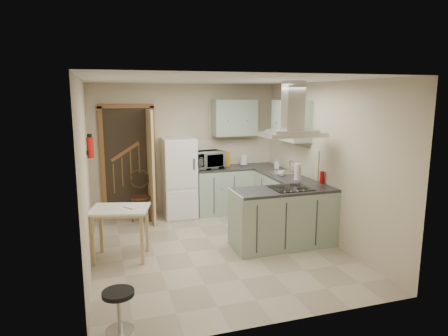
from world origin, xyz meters
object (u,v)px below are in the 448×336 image
object	(u,v)px
drop_leaf_table	(121,233)
stool	(119,311)
fridge	(179,178)
bentwood_chair	(141,198)
microwave	(207,160)
peninsula	(284,217)
extractor_hood	(292,134)

from	to	relation	value
drop_leaf_table	stool	distance (m)	1.83
fridge	bentwood_chair	distance (m)	0.79
microwave	drop_leaf_table	bearing A→B (deg)	-149.57
peninsula	stool	world-z (taller)	peninsula
drop_leaf_table	peninsula	bearing A→B (deg)	8.61
bentwood_chair	peninsula	bearing A→B (deg)	-36.01
bentwood_chair	extractor_hood	bearing A→B (deg)	-34.58
peninsula	fridge	bearing A→B (deg)	121.74
fridge	microwave	size ratio (longest dim) A/B	2.50
stool	drop_leaf_table	bearing A→B (deg)	86.04
fridge	extractor_hood	xyz separation A→B (m)	(1.32, -1.98, 0.97)
bentwood_chair	microwave	bearing A→B (deg)	8.51
fridge	peninsula	xyz separation A→B (m)	(1.22, -1.98, -0.30)
bentwood_chair	stool	size ratio (longest dim) A/B	1.99
peninsula	stool	bearing A→B (deg)	-148.36
fridge	stool	size ratio (longest dim) A/B	3.55
extractor_hood	drop_leaf_table	size ratio (longest dim) A/B	1.14
bentwood_chair	stool	bearing A→B (deg)	-90.14
fridge	stool	distance (m)	3.82
fridge	stool	xyz separation A→B (m)	(-1.31, -3.54, -0.54)
extractor_hood	peninsula	bearing A→B (deg)	180.00
bentwood_chair	stool	distance (m)	3.59
drop_leaf_table	bentwood_chair	world-z (taller)	bentwood_chair
fridge	peninsula	world-z (taller)	fridge
peninsula	extractor_hood	xyz separation A→B (m)	(0.10, 0.00, 1.27)
microwave	bentwood_chair	bearing A→B (deg)	165.28
peninsula	stool	xyz separation A→B (m)	(-2.54, -1.56, -0.24)
extractor_hood	bentwood_chair	distance (m)	3.12
stool	microwave	bearing A→B (deg)	62.09
fridge	bentwood_chair	world-z (taller)	fridge
fridge	bentwood_chair	bearing A→B (deg)	-179.26
drop_leaf_table	stool	bearing A→B (deg)	-79.30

